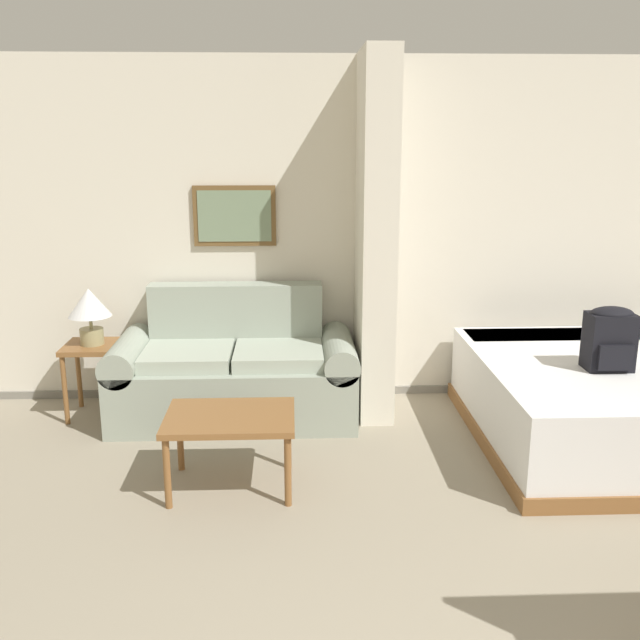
# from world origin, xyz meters

# --- Properties ---
(wall_back) EXTENTS (7.01, 0.16, 2.60)m
(wall_back) POSITION_xyz_m (-0.00, 4.28, 1.29)
(wall_back) COLOR silver
(wall_back) RESTS_ON ground_plane
(wall_partition_pillar) EXTENTS (0.24, 0.68, 2.60)m
(wall_partition_pillar) POSITION_xyz_m (-0.20, 3.88, 1.30)
(wall_partition_pillar) COLOR silver
(wall_partition_pillar) RESTS_ON ground_plane
(couch) EXTENTS (1.77, 0.84, 0.94)m
(couch) POSITION_xyz_m (-1.23, 3.80, 0.34)
(couch) COLOR #99A393
(couch) RESTS_ON ground_plane
(coffee_table) EXTENTS (0.75, 0.56, 0.45)m
(coffee_table) POSITION_xyz_m (-1.17, 2.67, 0.40)
(coffee_table) COLOR brown
(coffee_table) RESTS_ON ground_plane
(side_table) EXTENTS (0.41, 0.41, 0.55)m
(side_table) POSITION_xyz_m (-2.27, 3.85, 0.44)
(side_table) COLOR brown
(side_table) RESTS_ON ground_plane
(table_lamp) EXTENTS (0.31, 0.31, 0.42)m
(table_lamp) POSITION_xyz_m (-2.27, 3.85, 0.82)
(table_lamp) COLOR tan
(table_lamp) RESTS_ON side_table
(bed) EXTENTS (1.77, 1.91, 0.56)m
(bed) POSITION_xyz_m (1.32, 3.23, 0.29)
(bed) COLOR brown
(bed) RESTS_ON ground_plane
(backpack) EXTENTS (0.29, 0.22, 0.41)m
(backpack) POSITION_xyz_m (1.21, 3.07, 0.78)
(backpack) COLOR black
(backpack) RESTS_ON bed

